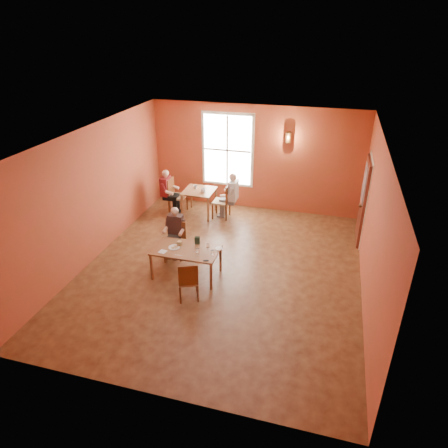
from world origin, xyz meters
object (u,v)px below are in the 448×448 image
(diner_white, at_px, (222,197))
(diner_maroon, at_px, (177,192))
(chair_diner_main, at_px, (176,241))
(diner_main, at_px, (175,236))
(main_table, at_px, (187,262))
(chair_empty, at_px, (188,280))
(chair_diner_maroon, at_px, (178,196))
(chair_diner_white, at_px, (221,201))
(second_table, at_px, (199,202))

(diner_white, bearing_deg, diner_maroon, 90.00)
(chair_diner_main, height_order, diner_main, diner_main)
(main_table, height_order, chair_empty, chair_empty)
(chair_diner_main, relative_size, diner_maroon, 0.69)
(chair_diner_main, bearing_deg, diner_maroon, -69.01)
(diner_white, distance_m, diner_maroon, 1.36)
(chair_empty, xyz_separation_m, diner_maroon, (-1.71, 3.74, 0.19))
(chair_empty, height_order, diner_white, diner_white)
(main_table, relative_size, chair_diner_main, 1.64)
(diner_white, xyz_separation_m, chair_diner_maroon, (-1.33, 0.00, -0.12))
(main_table, relative_size, chair_empty, 1.63)
(diner_main, bearing_deg, chair_diner_main, -90.00)
(chair_diner_main, bearing_deg, diner_main, 90.00)
(chair_diner_main, relative_size, chair_empty, 0.99)
(chair_diner_main, xyz_separation_m, chair_diner_maroon, (-0.87, 2.36, 0.08))
(diner_main, height_order, chair_diner_white, diner_main)
(second_table, xyz_separation_m, chair_diner_white, (0.65, 0.00, 0.12))
(chair_diner_main, bearing_deg, second_table, -84.56)
(chair_diner_maroon, relative_size, diner_maroon, 0.82)
(chair_diner_maroon, bearing_deg, main_table, 24.56)
(chair_diner_main, height_order, chair_diner_maroon, chair_diner_maroon)
(diner_main, bearing_deg, chair_diner_white, -100.11)
(chair_diner_maroon, bearing_deg, chair_diner_white, 90.00)
(diner_main, xyz_separation_m, chair_diner_white, (0.43, 2.39, -0.07))
(main_table, xyz_separation_m, diner_main, (-0.50, 0.62, 0.24))
(second_table, height_order, diner_maroon, diner_maroon)
(main_table, relative_size, chair_diner_maroon, 1.39)
(chair_diner_white, xyz_separation_m, chair_diner_maroon, (-1.30, 0.00, 0.01))
(main_table, bearing_deg, diner_maroon, 115.03)
(chair_empty, distance_m, diner_maroon, 4.11)
(chair_diner_main, relative_size, chair_diner_white, 0.86)
(chair_empty, bearing_deg, diner_main, 97.16)
(main_table, relative_size, chair_diner_white, 1.42)
(second_table, relative_size, diner_maroon, 0.68)
(chair_empty, bearing_deg, diner_white, 71.71)
(second_table, bearing_deg, chair_diner_maroon, 180.00)
(chair_empty, xyz_separation_m, diner_white, (-0.35, 3.74, 0.20))
(chair_diner_maroon, bearing_deg, second_table, 90.00)
(chair_empty, height_order, chair_diner_white, chair_diner_white)
(diner_main, bearing_deg, second_table, -84.63)
(chair_diner_maroon, height_order, diner_maroon, diner_maroon)
(diner_maroon, bearing_deg, chair_diner_main, 20.99)
(diner_maroon, bearing_deg, diner_main, 20.74)
(diner_main, relative_size, diner_maroon, 0.92)
(diner_main, xyz_separation_m, second_table, (-0.22, 2.39, -0.20))
(chair_diner_main, distance_m, diner_maroon, 2.53)
(second_table, height_order, diner_white, diner_white)
(main_table, distance_m, chair_diner_maroon, 3.31)
(main_table, distance_m, chair_empty, 0.80)
(diner_main, height_order, chair_empty, diner_main)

